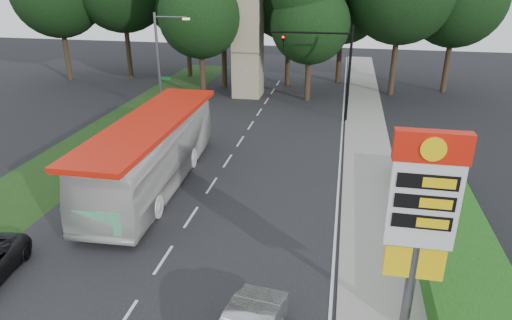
% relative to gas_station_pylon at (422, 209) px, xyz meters
% --- Properties ---
extents(road_surface, '(14.00, 80.00, 0.02)m').
position_rel_gas_station_pylon_xyz_m(road_surface, '(-9.20, 10.01, -4.44)').
color(road_surface, black).
rests_on(road_surface, ground).
extents(sidewalk_right, '(3.00, 80.00, 0.12)m').
position_rel_gas_station_pylon_xyz_m(sidewalk_right, '(-0.70, 10.01, -4.39)').
color(sidewalk_right, gray).
rests_on(sidewalk_right, ground).
extents(grass_verge_left, '(5.00, 50.00, 0.02)m').
position_rel_gas_station_pylon_xyz_m(grass_verge_left, '(-18.70, 16.01, -4.44)').
color(grass_verge_left, '#193814').
rests_on(grass_verge_left, ground).
extents(hedge, '(3.00, 14.00, 1.20)m').
position_rel_gas_station_pylon_xyz_m(hedge, '(2.30, 6.01, -3.85)').
color(hedge, '#175115').
rests_on(hedge, ground).
extents(gas_station_pylon, '(2.10, 0.45, 6.85)m').
position_rel_gas_station_pylon_xyz_m(gas_station_pylon, '(0.00, 0.00, 0.00)').
color(gas_station_pylon, '#59595E').
rests_on(gas_station_pylon, ground).
extents(traffic_signal_mast, '(6.10, 0.35, 7.20)m').
position_rel_gas_station_pylon_xyz_m(traffic_signal_mast, '(-3.52, 22.00, 0.22)').
color(traffic_signal_mast, black).
rests_on(traffic_signal_mast, ground).
extents(streetlight_signs, '(2.75, 0.98, 8.00)m').
position_rel_gas_station_pylon_xyz_m(streetlight_signs, '(-16.19, 20.01, -0.01)').
color(streetlight_signs, '#59595E').
rests_on(streetlight_signs, ground).
extents(monument, '(3.00, 3.00, 10.05)m').
position_rel_gas_station_pylon_xyz_m(monument, '(-11.20, 28.01, 0.66)').
color(monument, gray).
rests_on(monument, ground).
extents(tree_monument_right, '(6.72, 6.72, 13.20)m').
position_rel_gas_station_pylon_xyz_m(tree_monument_right, '(-5.70, 27.51, 3.56)').
color(tree_monument_right, '#2D2116').
rests_on(tree_monument_right, ground).
extents(transit_bus, '(3.67, 13.35, 3.68)m').
position_rel_gas_station_pylon_xyz_m(transit_bus, '(-12.30, 8.65, -2.61)').
color(transit_bus, silver).
rests_on(transit_bus, ground).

